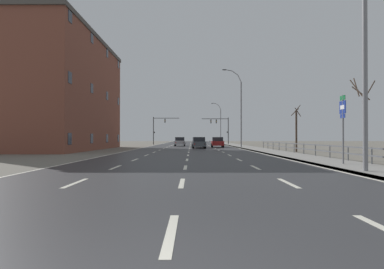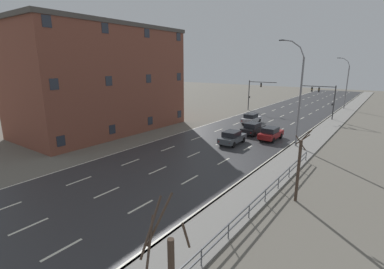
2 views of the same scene
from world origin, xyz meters
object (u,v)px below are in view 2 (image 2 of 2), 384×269
at_px(car_mid_centre, 271,133).
at_px(car_near_right, 251,118).
at_px(street_lamp_midground, 299,96).
at_px(brick_building, 102,79).
at_px(traffic_signal_right, 325,96).
at_px(car_far_left, 232,137).
at_px(traffic_signal_left, 254,91).
at_px(car_near_left, 253,128).
at_px(street_lamp_distant, 346,84).

height_order(car_mid_centre, car_near_right, same).
xyz_separation_m(street_lamp_midground, brick_building, (-24.20, -7.23, 1.35)).
xyz_separation_m(traffic_signal_right, car_near_right, (-8.23, -10.45, -3.14)).
distance_m(car_far_left, brick_building, 19.50).
height_order(traffic_signal_right, traffic_signal_left, traffic_signal_left).
bearing_deg(traffic_signal_left, brick_building, -109.60).
xyz_separation_m(traffic_signal_right, car_far_left, (-5.16, -22.43, -3.14)).
bearing_deg(car_far_left, brick_building, -168.80).
bearing_deg(car_near_left, car_near_right, 118.47).
xyz_separation_m(street_lamp_distant, car_far_left, (-6.15, -36.58, -4.23)).
xyz_separation_m(traffic_signal_right, traffic_signal_left, (-13.28, 1.54, -0.02)).
xyz_separation_m(car_mid_centre, car_far_left, (-2.90, -4.51, 0.00)).
bearing_deg(street_lamp_distant, traffic_signal_right, -94.03).
relative_size(car_near_left, car_near_right, 1.01).
height_order(car_far_left, brick_building, brick_building).
distance_m(car_near_right, car_far_left, 12.37).
distance_m(street_lamp_midground, traffic_signal_right, 19.24).
height_order(street_lamp_midground, car_near_left, street_lamp_midground).
height_order(traffic_signal_left, car_near_right, traffic_signal_left).
bearing_deg(car_near_left, street_lamp_distant, 80.71).
bearing_deg(traffic_signal_left, street_lamp_distant, 41.43).
distance_m(traffic_signal_right, car_mid_centre, 18.33).
relative_size(car_near_left, car_far_left, 1.01).
relative_size(traffic_signal_right, car_near_right, 1.38).
xyz_separation_m(street_lamp_midground, car_mid_centre, (-3.23, 1.22, -4.85)).
xyz_separation_m(street_lamp_midground, street_lamp_distant, (0.02, 33.29, -0.62)).
distance_m(traffic_signal_left, car_near_left, 20.13).
distance_m(street_lamp_midground, brick_building, 25.29).
relative_size(traffic_signal_right, brick_building, 0.25).
bearing_deg(car_near_left, brick_building, -149.56).
bearing_deg(car_near_left, traffic_signal_right, 74.76).
height_order(car_mid_centre, brick_building, brick_building).
relative_size(traffic_signal_left, brick_building, 0.26).
bearing_deg(street_lamp_midground, car_mid_centre, 159.27).
xyz_separation_m(traffic_signal_left, brick_building, (-9.94, -27.92, 3.08)).
bearing_deg(car_mid_centre, car_near_right, 130.03).
bearing_deg(street_lamp_distant, street_lamp_midground, -90.04).
height_order(street_lamp_distant, car_mid_centre, street_lamp_distant).
relative_size(traffic_signal_right, traffic_signal_left, 0.96).
distance_m(street_lamp_midground, car_far_left, 8.48).
relative_size(car_mid_centre, car_near_left, 1.00).
height_order(street_lamp_distant, car_near_right, street_lamp_distant).
bearing_deg(traffic_signal_right, car_far_left, -102.95).
relative_size(street_lamp_distant, car_near_left, 2.47).
distance_m(traffic_signal_left, car_mid_centre, 22.59).
height_order(traffic_signal_left, car_far_left, traffic_signal_left).
height_order(street_lamp_distant, traffic_signal_right, street_lamp_distant).
height_order(car_near_left, brick_building, brick_building).
bearing_deg(car_far_left, car_mid_centre, 56.11).
bearing_deg(traffic_signal_right, street_lamp_midground, -87.09).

